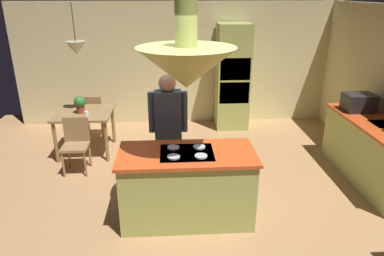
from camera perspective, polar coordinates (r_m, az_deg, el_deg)
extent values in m
plane|color=#AD7F51|center=(4.87, -0.90, -12.81)|extent=(8.16, 8.16, 0.00)
cube|color=beige|center=(7.62, -2.22, 10.28)|extent=(6.80, 0.10, 2.55)
cube|color=#A8B259|center=(4.46, -0.81, -9.57)|extent=(1.61, 0.74, 0.88)
cube|color=#D14C1E|center=(4.24, -0.85, -4.23)|extent=(1.67, 0.80, 0.04)
cube|color=black|center=(4.24, -0.85, -4.05)|extent=(0.64, 0.52, 0.01)
cylinder|color=#B2B2B7|center=(4.11, -2.99, -4.69)|extent=(0.15, 0.15, 0.02)
cylinder|color=#B2B2B7|center=(4.12, 1.47, -4.57)|extent=(0.15, 0.15, 0.02)
cylinder|color=#B2B2B7|center=(4.34, -3.04, -3.19)|extent=(0.15, 0.15, 0.02)
cylinder|color=#B2B2B7|center=(4.36, 1.17, -3.08)|extent=(0.15, 0.15, 0.02)
cube|color=#A8B259|center=(5.98, 27.15, -3.72)|extent=(0.62, 2.04, 0.88)
cube|color=#D14C1E|center=(5.82, 27.90, 0.41)|extent=(0.66, 2.08, 0.04)
cube|color=#A8B259|center=(7.38, 6.55, 8.19)|extent=(0.66, 0.62, 2.15)
cube|color=black|center=(7.05, 7.03, 9.45)|extent=(0.60, 0.04, 0.44)
cube|color=black|center=(7.16, 6.86, 5.69)|extent=(0.60, 0.04, 0.44)
cube|color=olive|center=(6.43, -17.10, 2.32)|extent=(0.96, 0.92, 0.04)
cylinder|color=olive|center=(6.32, -21.21, -2.25)|extent=(0.06, 0.06, 0.72)
cylinder|color=olive|center=(6.11, -13.70, -2.15)|extent=(0.06, 0.06, 0.72)
cylinder|color=olive|center=(7.03, -19.39, 0.34)|extent=(0.06, 0.06, 0.72)
cylinder|color=olive|center=(6.84, -12.63, 0.51)|extent=(0.06, 0.06, 0.72)
cylinder|color=tan|center=(5.05, -4.72, -5.90)|extent=(0.14, 0.14, 0.85)
cylinder|color=tan|center=(5.05, -2.67, -5.86)|extent=(0.14, 0.14, 0.85)
cube|color=#3F4C66|center=(4.76, -3.91, 2.22)|extent=(0.36, 0.22, 0.66)
cylinder|color=#3F4C66|center=(4.75, -6.57, 2.53)|extent=(0.09, 0.09, 0.56)
cylinder|color=#3F4C66|center=(4.75, -1.26, 2.65)|extent=(0.09, 0.09, 0.56)
sphere|color=tan|center=(4.63, -4.04, 7.26)|extent=(0.23, 0.23, 0.23)
cone|color=#A8B259|center=(3.91, -0.93, 9.73)|extent=(1.10, 1.10, 0.45)
cylinder|color=#A8B259|center=(3.84, -0.97, 17.06)|extent=(0.24, 0.24, 0.55)
cone|color=beige|center=(6.18, -18.23, 12.18)|extent=(0.32, 0.32, 0.22)
cylinder|color=black|center=(6.14, -18.69, 15.95)|extent=(0.01, 0.01, 0.60)
cube|color=olive|center=(5.85, -18.38, -2.89)|extent=(0.40, 0.40, 0.04)
cube|color=olive|center=(5.93, -18.22, -0.24)|extent=(0.40, 0.04, 0.42)
cylinder|color=olive|center=(5.84, -20.14, -5.60)|extent=(0.04, 0.04, 0.43)
cylinder|color=olive|center=(5.75, -16.88, -5.61)|extent=(0.04, 0.04, 0.43)
cylinder|color=olive|center=(6.14, -19.30, -4.18)|extent=(0.04, 0.04, 0.43)
cylinder|color=olive|center=(6.05, -16.20, -4.16)|extent=(0.04, 0.04, 0.43)
cube|color=olive|center=(7.23, -15.55, 2.03)|extent=(0.40, 0.40, 0.04)
cube|color=olive|center=(7.00, -16.01, 3.25)|extent=(0.40, 0.04, 0.42)
cylinder|color=olive|center=(7.43, -13.86, 0.87)|extent=(0.04, 0.04, 0.43)
cylinder|color=olive|center=(7.50, -16.41, 0.80)|extent=(0.04, 0.04, 0.43)
cylinder|color=olive|center=(7.11, -14.30, -0.09)|extent=(0.04, 0.04, 0.43)
cylinder|color=olive|center=(7.19, -16.96, -0.15)|extent=(0.04, 0.04, 0.43)
cylinder|color=#99382D|center=(6.38, -17.58, 2.86)|extent=(0.14, 0.14, 0.12)
sphere|color=#2D722D|center=(6.33, -17.72, 4.06)|extent=(0.20, 0.20, 0.20)
cylinder|color=white|center=(6.18, -16.74, 2.22)|extent=(0.07, 0.07, 0.09)
cube|color=#232326|center=(6.27, 25.40, 3.77)|extent=(0.46, 0.36, 0.28)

